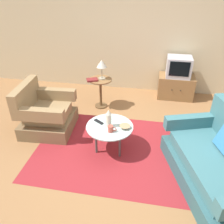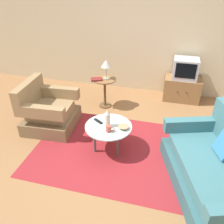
{
  "view_description": "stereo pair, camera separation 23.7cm",
  "coord_description": "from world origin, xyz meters",
  "px_view_note": "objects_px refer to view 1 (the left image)",
  "views": [
    {
      "loc": [
        0.42,
        -2.79,
        2.49
      ],
      "look_at": [
        -0.15,
        0.33,
        0.55
      ],
      "focal_mm": 37.66,
      "sensor_mm": 36.0,
      "label": 1
    },
    {
      "loc": [
        0.65,
        -2.74,
        2.49
      ],
      "look_at": [
        -0.15,
        0.33,
        0.55
      ],
      "focal_mm": 37.66,
      "sensor_mm": 36.0,
      "label": 2
    }
  ],
  "objects_px": {
    "vase": "(109,119)",
    "side_table": "(101,87)",
    "armchair": "(45,114)",
    "couch": "(219,166)",
    "coffee_table": "(110,128)",
    "table_lamp": "(102,65)",
    "tv_remote_dark": "(99,122)",
    "tv_stand": "(176,87)",
    "television": "(179,67)",
    "bowl": "(125,127)",
    "mug": "(111,129)",
    "book": "(92,80)"
  },
  "relations": [
    {
      "from": "armchair",
      "to": "tv_remote_dark",
      "type": "bearing_deg",
      "value": 70.8
    },
    {
      "from": "side_table",
      "to": "tv_stand",
      "type": "height_order",
      "value": "side_table"
    },
    {
      "from": "armchair",
      "to": "couch",
      "type": "distance_m",
      "value": 2.86
    },
    {
      "from": "coffee_table",
      "to": "armchair",
      "type": "bearing_deg",
      "value": 163.45
    },
    {
      "from": "armchair",
      "to": "couch",
      "type": "height_order",
      "value": "couch"
    },
    {
      "from": "television",
      "to": "tv_remote_dark",
      "type": "xyz_separation_m",
      "value": [
        -1.29,
        -1.97,
        -0.26
      ]
    },
    {
      "from": "table_lamp",
      "to": "bowl",
      "type": "relative_size",
      "value": 2.38
    },
    {
      "from": "bowl",
      "to": "couch",
      "type": "bearing_deg",
      "value": -17.69
    },
    {
      "from": "bowl",
      "to": "tv_remote_dark",
      "type": "bearing_deg",
      "value": 168.98
    },
    {
      "from": "armchair",
      "to": "side_table",
      "type": "height_order",
      "value": "armchair"
    },
    {
      "from": "couch",
      "to": "table_lamp",
      "type": "xyz_separation_m",
      "value": [
        -1.94,
        1.78,
        0.61
      ]
    },
    {
      "from": "mug",
      "to": "television",
      "type": "bearing_deg",
      "value": 64.05
    },
    {
      "from": "couch",
      "to": "tv_stand",
      "type": "distance_m",
      "value": 2.51
    },
    {
      "from": "vase",
      "to": "side_table",
      "type": "bearing_deg",
      "value": 107.8
    },
    {
      "from": "book",
      "to": "tv_remote_dark",
      "type": "bearing_deg",
      "value": -94.74
    },
    {
      "from": "couch",
      "to": "tv_stand",
      "type": "height_order",
      "value": "couch"
    },
    {
      "from": "couch",
      "to": "side_table",
      "type": "xyz_separation_m",
      "value": [
        -1.97,
        1.75,
        0.14
      ]
    },
    {
      "from": "vase",
      "to": "bowl",
      "type": "relative_size",
      "value": 1.74
    },
    {
      "from": "coffee_table",
      "to": "vase",
      "type": "xyz_separation_m",
      "value": [
        -0.01,
        -0.0,
        0.18
      ]
    },
    {
      "from": "coffee_table",
      "to": "table_lamp",
      "type": "distance_m",
      "value": 1.51
    },
    {
      "from": "side_table",
      "to": "tv_stand",
      "type": "xyz_separation_m",
      "value": [
        1.54,
        0.72,
        -0.19
      ]
    },
    {
      "from": "couch",
      "to": "coffee_table",
      "type": "distance_m",
      "value": 1.59
    },
    {
      "from": "coffee_table",
      "to": "television",
      "type": "relative_size",
      "value": 1.42
    },
    {
      "from": "mug",
      "to": "tv_remote_dark",
      "type": "height_order",
      "value": "mug"
    },
    {
      "from": "coffee_table",
      "to": "book",
      "type": "distance_m",
      "value": 1.38
    },
    {
      "from": "table_lamp",
      "to": "tv_remote_dark",
      "type": "height_order",
      "value": "table_lamp"
    },
    {
      "from": "armchair",
      "to": "couch",
      "type": "bearing_deg",
      "value": 70.5
    },
    {
      "from": "armchair",
      "to": "book",
      "type": "relative_size",
      "value": 3.57
    },
    {
      "from": "coffee_table",
      "to": "bowl",
      "type": "bearing_deg",
      "value": -2.04
    },
    {
      "from": "side_table",
      "to": "tv_remote_dark",
      "type": "distance_m",
      "value": 1.29
    },
    {
      "from": "couch",
      "to": "coffee_table",
      "type": "bearing_deg",
      "value": 56.23
    },
    {
      "from": "couch",
      "to": "book",
      "type": "xyz_separation_m",
      "value": [
        -2.11,
        1.66,
        0.33
      ]
    },
    {
      "from": "armchair",
      "to": "book",
      "type": "distance_m",
      "value": 1.14
    },
    {
      "from": "television",
      "to": "table_lamp",
      "type": "relative_size",
      "value": 1.3
    },
    {
      "from": "television",
      "to": "bowl",
      "type": "relative_size",
      "value": 3.1
    },
    {
      "from": "television",
      "to": "vase",
      "type": "distance_m",
      "value": 2.33
    },
    {
      "from": "couch",
      "to": "television",
      "type": "xyz_separation_m",
      "value": [
        -0.42,
        2.46,
        0.42
      ]
    },
    {
      "from": "armchair",
      "to": "coffee_table",
      "type": "relative_size",
      "value": 1.28
    },
    {
      "from": "coffee_table",
      "to": "mug",
      "type": "height_order",
      "value": "mug"
    },
    {
      "from": "side_table",
      "to": "table_lamp",
      "type": "height_order",
      "value": "table_lamp"
    },
    {
      "from": "armchair",
      "to": "vase",
      "type": "bearing_deg",
      "value": 69.66
    },
    {
      "from": "television",
      "to": "tv_remote_dark",
      "type": "height_order",
      "value": "television"
    },
    {
      "from": "tv_stand",
      "to": "television",
      "type": "bearing_deg",
      "value": -90.0
    },
    {
      "from": "tv_stand",
      "to": "tv_remote_dark",
      "type": "relative_size",
      "value": 4.64
    },
    {
      "from": "couch",
      "to": "table_lamp",
      "type": "distance_m",
      "value": 2.7
    },
    {
      "from": "armchair",
      "to": "television",
      "type": "xyz_separation_m",
      "value": [
        2.33,
        1.68,
        0.42
      ]
    },
    {
      "from": "couch",
      "to": "tv_remote_dark",
      "type": "xyz_separation_m",
      "value": [
        -1.71,
        0.49,
        0.16
      ]
    },
    {
      "from": "tv_stand",
      "to": "book",
      "type": "bearing_deg",
      "value": -154.01
    },
    {
      "from": "mug",
      "to": "armchair",
      "type": "bearing_deg",
      "value": 158.63
    },
    {
      "from": "tv_stand",
      "to": "couch",
      "type": "bearing_deg",
      "value": -80.28
    }
  ]
}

